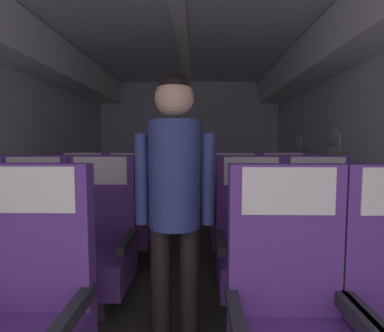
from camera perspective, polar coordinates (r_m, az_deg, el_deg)
name	(u,v)px	position (r m, az deg, el deg)	size (l,w,h in m)	color
ground	(179,279)	(2.78, -2.46, -20.94)	(3.38, 5.79, 0.02)	#3D3833
fuselage_shell	(181,93)	(2.80, -2.21, 13.95)	(3.26, 5.44, 2.30)	silver
seat_a_left_aisle	(23,320)	(1.53, -29.83, -24.43)	(0.51, 0.50, 1.09)	#38383D
seat_a_right_window	(292,326)	(1.39, 18.77, -27.15)	(0.51, 0.50, 1.09)	#38383D
seat_b_left_window	(30,247)	(2.43, -28.87, -13.47)	(0.51, 0.50, 1.09)	#38383D
seat_b_left_aisle	(98,246)	(2.25, -17.74, -14.52)	(0.51, 0.50, 1.09)	#38383D
seat_b_right_aisle	(321,248)	(2.31, 23.57, -14.25)	(0.51, 0.50, 1.09)	#38383D
seat_b_right_window	(252,248)	(2.17, 11.54, -15.20)	(0.51, 0.50, 1.09)	#38383D
seat_c_left_window	(81,215)	(3.21, -20.64, -8.89)	(0.51, 0.50, 1.09)	#38383D
seat_c_left_aisle	(128,216)	(3.06, -12.16, -9.38)	(0.51, 0.50, 1.09)	#38383D
seat_c_right_aisle	(285,217)	(3.09, 17.48, -9.34)	(0.51, 0.50, 1.09)	#38383D
seat_c_right_window	(235,217)	(2.99, 8.39, -9.63)	(0.51, 0.50, 1.09)	#38383D
flight_attendant	(175,187)	(1.60, -3.36, -4.04)	(0.43, 0.28, 1.55)	black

